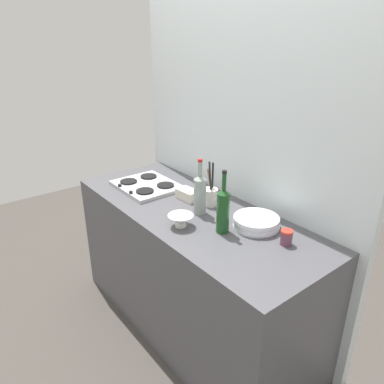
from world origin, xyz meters
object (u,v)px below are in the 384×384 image
at_px(wine_bottle_mid_left, 200,193).
at_px(plate_stack, 256,222).
at_px(butter_dish, 188,194).
at_px(mixing_bowl, 181,220).
at_px(condiment_jar_front, 286,237).
at_px(utensil_crock, 210,196).
at_px(wine_bottle_leftmost, 223,210).
at_px(stovetop_hob, 147,185).

bearing_deg(wine_bottle_mid_left, plate_stack, 21.87).
relative_size(wine_bottle_mid_left, butter_dish, 2.33).
bearing_deg(wine_bottle_mid_left, mixing_bowl, -71.58).
relative_size(plate_stack, butter_dish, 1.77).
xyz_separation_m(butter_dish, condiment_jar_front, (0.76, 0.05, 0.01)).
bearing_deg(utensil_crock, butter_dish, -159.49).
distance_m(wine_bottle_mid_left, utensil_crock, 0.15).
relative_size(wine_bottle_leftmost, utensil_crock, 1.19).
distance_m(plate_stack, wine_bottle_leftmost, 0.22).
bearing_deg(wine_bottle_mid_left, stovetop_hob, -176.29).
bearing_deg(mixing_bowl, butter_dish, 136.50).
distance_m(butter_dish, utensil_crock, 0.17).
xyz_separation_m(stovetop_hob, wine_bottle_leftmost, (0.80, -0.01, 0.12)).
bearing_deg(mixing_bowl, plate_stack, 50.13).
distance_m(butter_dish, condiment_jar_front, 0.76).
bearing_deg(condiment_jar_front, wine_bottle_leftmost, -150.80).
distance_m(mixing_bowl, condiment_jar_front, 0.58).
height_order(mixing_bowl, condiment_jar_front, condiment_jar_front).
height_order(stovetop_hob, butter_dish, butter_dish).
height_order(plate_stack, mixing_bowl, mixing_bowl).
height_order(wine_bottle_mid_left, condiment_jar_front, wine_bottle_mid_left).
bearing_deg(utensil_crock, mixing_bowl, -70.41).
bearing_deg(mixing_bowl, wine_bottle_leftmost, 37.05).
relative_size(plate_stack, wine_bottle_leftmost, 0.73).
height_order(wine_bottle_leftmost, wine_bottle_mid_left, wine_bottle_leftmost).
bearing_deg(wine_bottle_mid_left, utensil_crock, 111.33).
bearing_deg(condiment_jar_front, butter_dish, -175.96).
relative_size(wine_bottle_mid_left, utensil_crock, 1.14).
height_order(plate_stack, butter_dish, butter_dish).
bearing_deg(stovetop_hob, utensil_crock, 17.92).
distance_m(mixing_bowl, butter_dish, 0.37).
bearing_deg(stovetop_hob, butter_dish, 16.70).
bearing_deg(butter_dish, wine_bottle_mid_left, -17.86).
bearing_deg(wine_bottle_leftmost, wine_bottle_mid_left, 169.52).
xyz_separation_m(stovetop_hob, mixing_bowl, (0.61, -0.15, 0.02)).
relative_size(butter_dish, utensil_crock, 0.49).
relative_size(plate_stack, wine_bottle_mid_left, 0.76).
distance_m(stovetop_hob, wine_bottle_mid_left, 0.56).
relative_size(stovetop_hob, mixing_bowl, 3.06).
distance_m(wine_bottle_leftmost, wine_bottle_mid_left, 0.26).
relative_size(stovetop_hob, plate_stack, 1.70).
bearing_deg(stovetop_hob, wine_bottle_leftmost, -0.80).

